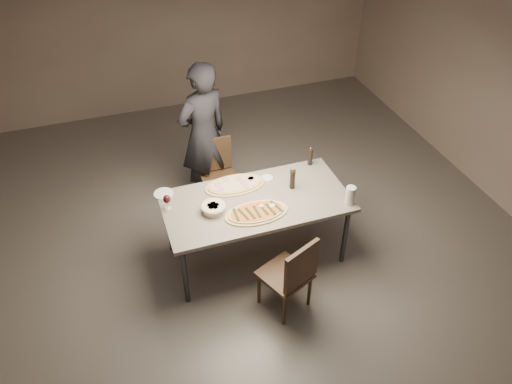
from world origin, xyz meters
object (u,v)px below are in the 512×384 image
object	(u,v)px
zucchini_pizza	(257,212)
chair_far	(218,171)
dining_table	(256,205)
carafe	(350,195)
ham_pizza	(235,185)
diner	(203,135)
chair_near	(292,273)
bread_basket	(213,208)
pepper_mill_left	(292,179)

from	to	relation	value
zucchini_pizza	chair_far	world-z (taller)	chair_far
dining_table	carafe	world-z (taller)	carafe
ham_pizza	diner	distance (m)	0.88
zucchini_pizza	carafe	distance (m)	0.90
dining_table	diner	size ratio (longest dim) A/B	1.05
dining_table	chair_far	bearing A→B (deg)	97.58
chair_near	diner	distance (m)	1.98
bread_basket	pepper_mill_left	world-z (taller)	pepper_mill_left
carafe	chair_far	world-z (taller)	carafe
chair_near	zucchini_pizza	bearing A→B (deg)	79.27
dining_table	pepper_mill_left	size ratio (longest dim) A/B	7.76
dining_table	ham_pizza	xyz separation A→B (m)	(-0.13, 0.28, 0.07)
pepper_mill_left	bread_basket	bearing A→B (deg)	-173.17
ham_pizza	chair_far	size ratio (longest dim) A/B	0.73
bread_basket	carafe	distance (m)	1.30
zucchini_pizza	chair_near	xyz separation A→B (m)	(0.13, -0.58, -0.28)
zucchini_pizza	carafe	world-z (taller)	carafe
bread_basket	chair_far	size ratio (longest dim) A/B	0.28
diner	ham_pizza	bearing A→B (deg)	76.27
zucchini_pizza	pepper_mill_left	xyz separation A→B (m)	(0.46, 0.26, 0.09)
chair_far	dining_table	bearing A→B (deg)	97.11
zucchini_pizza	carafe	size ratio (longest dim) A/B	3.19
ham_pizza	diner	xyz separation A→B (m)	(-0.10, 0.87, 0.09)
chair_near	chair_far	size ratio (longest dim) A/B	1.03
dining_table	carafe	distance (m)	0.91
pepper_mill_left	carafe	distance (m)	0.59
dining_table	chair_near	bearing A→B (deg)	-84.49
chair_near	diner	bearing A→B (deg)	75.33
chair_near	dining_table	bearing A→B (deg)	71.96
dining_table	pepper_mill_left	world-z (taller)	pepper_mill_left
bread_basket	diner	world-z (taller)	diner
pepper_mill_left	ham_pizza	bearing A→B (deg)	158.09
pepper_mill_left	chair_far	bearing A→B (deg)	120.87
ham_pizza	chair_near	xyz separation A→B (m)	(0.20, -1.05, -0.28)
carafe	chair_near	size ratio (longest dim) A/B	0.22
bread_basket	pepper_mill_left	size ratio (longest dim) A/B	1.01
carafe	zucchini_pizza	bearing A→B (deg)	170.57
bread_basket	diner	bearing A→B (deg)	80.01
chair_near	bread_basket	bearing A→B (deg)	101.10
chair_far	pepper_mill_left	bearing A→B (deg)	120.40
zucchini_pizza	bread_basket	bearing A→B (deg)	160.98
dining_table	bread_basket	size ratio (longest dim) A/B	7.69
zucchini_pizza	carafe	xyz separation A→B (m)	(0.89, -0.15, 0.08)
ham_pizza	chair_near	distance (m)	1.10
chair_far	diner	size ratio (longest dim) A/B	0.49
ham_pizza	chair_far	distance (m)	0.74
carafe	chair_far	size ratio (longest dim) A/B	0.23
zucchini_pizza	chair_near	size ratio (longest dim) A/B	0.71
pepper_mill_left	chair_near	xyz separation A→B (m)	(-0.33, -0.84, -0.38)
chair_near	diner	world-z (taller)	diner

